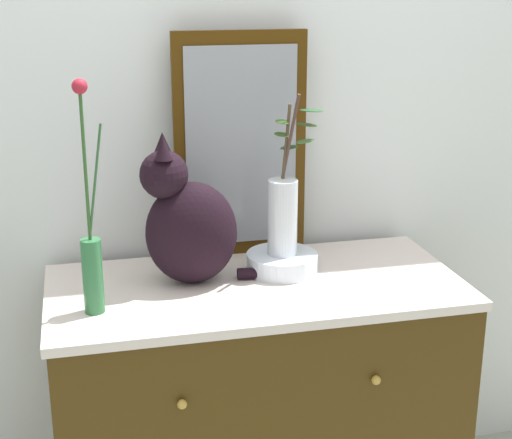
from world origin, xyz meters
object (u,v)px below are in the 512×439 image
object	(u,v)px
mirror_leaning	(241,146)
cat_sitting	(188,224)
vase_glass_clear	(283,210)
bowl_porcelain	(282,262)
sideboard	(256,414)
vase_slim_green	(91,256)

from	to	relation	value
mirror_leaning	cat_sitting	world-z (taller)	mirror_leaning
mirror_leaning	vase_glass_clear	size ratio (longest dim) A/B	1.45
vase_glass_clear	mirror_leaning	bearing A→B (deg)	114.84
cat_sitting	bowl_porcelain	size ratio (longest dim) A/B	2.22
sideboard	bowl_porcelain	bearing A→B (deg)	36.31
cat_sitting	vase_glass_clear	distance (m)	0.27
cat_sitting	vase_slim_green	bearing A→B (deg)	-152.05
cat_sitting	vase_slim_green	xyz separation A→B (m)	(-0.26, -0.14, -0.02)
mirror_leaning	bowl_porcelain	distance (m)	0.36
sideboard	mirror_leaning	size ratio (longest dim) A/B	1.71
sideboard	cat_sitting	distance (m)	0.60
vase_glass_clear	vase_slim_green	bearing A→B (deg)	-163.22
bowl_porcelain	vase_glass_clear	xyz separation A→B (m)	(0.00, 0.00, 0.15)
sideboard	vase_slim_green	world-z (taller)	vase_slim_green
sideboard	bowl_porcelain	size ratio (longest dim) A/B	5.58
mirror_leaning	sideboard	bearing A→B (deg)	-92.91
sideboard	vase_glass_clear	bearing A→B (deg)	36.23
sideboard	vase_glass_clear	xyz separation A→B (m)	(0.09, 0.07, 0.58)
sideboard	vase_slim_green	distance (m)	0.71
vase_slim_green	bowl_porcelain	world-z (taller)	vase_slim_green
mirror_leaning	bowl_porcelain	world-z (taller)	mirror_leaning
vase_slim_green	mirror_leaning	bearing A→B (deg)	37.02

